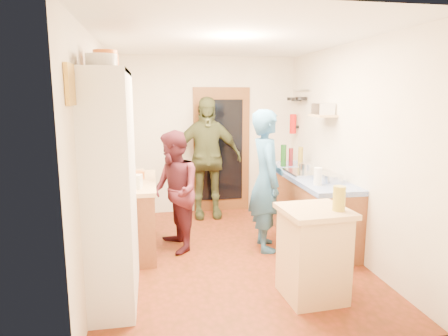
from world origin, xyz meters
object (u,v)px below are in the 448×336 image
object	(u,v)px
right_counter_base	(306,207)
person_left	(175,191)
person_hob	(269,181)
person_back	(207,158)
island_base	(313,256)
hutch_body	(112,188)

from	to	relation	value
right_counter_base	person_left	world-z (taller)	person_left
person_hob	person_back	xyz separation A→B (m)	(-0.59, 1.52, 0.08)
island_base	person_back	xyz separation A→B (m)	(-0.65, 2.83, 0.55)
hutch_body	person_hob	bearing A→B (deg)	26.45
right_counter_base	island_base	world-z (taller)	island_base
right_counter_base	person_hob	size ratio (longest dim) A/B	1.22
right_counter_base	person_back	world-z (taller)	person_back
hutch_body	island_base	world-z (taller)	hutch_body
person_hob	person_left	world-z (taller)	person_hob
right_counter_base	person_back	distance (m)	1.78
hutch_body	person_back	distance (m)	2.74
island_base	person_hob	size ratio (longest dim) A/B	0.48
right_counter_base	island_base	bearing A→B (deg)	-109.55
hutch_body	person_left	bearing A→B (deg)	59.42
right_counter_base	island_base	xyz separation A→B (m)	(-0.60, -1.69, 0.01)
hutch_body	person_back	bearing A→B (deg)	62.83
hutch_body	right_counter_base	xyz separation A→B (m)	(2.50, 1.30, -0.68)
hutch_body	person_back	size ratio (longest dim) A/B	1.13
person_back	island_base	bearing A→B (deg)	-75.88
island_base	person_hob	distance (m)	1.39
person_left	person_back	distance (m)	1.46
person_hob	island_base	bearing A→B (deg)	-173.75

